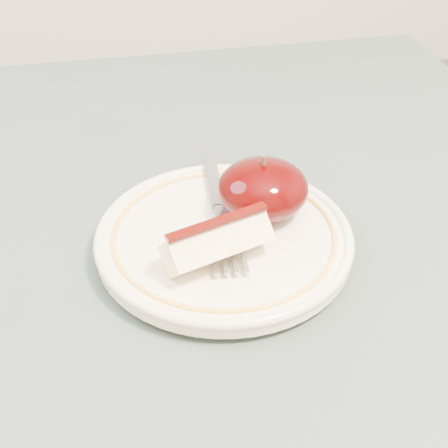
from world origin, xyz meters
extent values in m
cylinder|color=brown|center=(0.40, 0.40, 0.35)|extent=(0.05, 0.05, 0.71)
cube|color=#3C4A44|center=(0.00, 0.00, 0.73)|extent=(0.90, 0.90, 0.04)
cylinder|color=#EEE2C7|center=(0.07, 0.01, 0.75)|extent=(0.12, 0.12, 0.01)
cylinder|color=#EEE2C7|center=(0.07, 0.01, 0.76)|extent=(0.21, 0.21, 0.01)
torus|color=#EEE2C7|center=(0.07, 0.01, 0.77)|extent=(0.22, 0.22, 0.01)
torus|color=gold|center=(0.07, 0.01, 0.77)|extent=(0.19, 0.19, 0.00)
ellipsoid|color=black|center=(0.11, 0.03, 0.79)|extent=(0.08, 0.07, 0.05)
cylinder|color=#472D19|center=(0.11, 0.03, 0.82)|extent=(0.00, 0.00, 0.01)
cube|color=#F1E8B2|center=(0.06, -0.03, 0.79)|extent=(0.09, 0.06, 0.04)
cube|color=#370401|center=(0.06, -0.03, 0.81)|extent=(0.08, 0.03, 0.00)
cube|color=gray|center=(0.08, 0.09, 0.77)|extent=(0.02, 0.10, 0.00)
cube|color=gray|center=(0.07, 0.02, 0.77)|extent=(0.01, 0.03, 0.00)
cube|color=gray|center=(0.07, 0.00, 0.77)|extent=(0.03, 0.02, 0.00)
cube|color=gray|center=(0.08, -0.03, 0.77)|extent=(0.01, 0.04, 0.00)
cube|color=gray|center=(0.07, -0.03, 0.77)|extent=(0.01, 0.04, 0.00)
cube|color=gray|center=(0.07, -0.03, 0.77)|extent=(0.01, 0.04, 0.00)
cube|color=gray|center=(0.06, -0.03, 0.77)|extent=(0.01, 0.04, 0.00)
camera|label=1|loc=(-0.01, -0.40, 1.09)|focal=50.00mm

